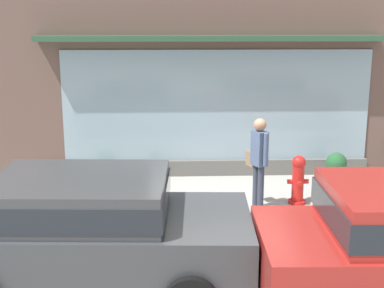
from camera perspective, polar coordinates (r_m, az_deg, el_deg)
ground_plane at (r=9.33m, az=3.29°, el=-8.66°), size 60.00×60.00×0.00m
curb_strip at (r=9.12m, az=3.42°, el=-8.78°), size 14.00×0.24×0.12m
storefront at (r=11.86m, az=1.93°, el=8.66°), size 14.00×0.81×5.15m
fire_hydrant at (r=10.36m, az=11.46°, el=-3.76°), size 0.41×0.38×0.96m
pedestrian_with_handbag at (r=9.79m, az=7.25°, el=-1.36°), size 0.35×0.63×1.74m
parked_car_dark_gray at (r=7.07m, az=-10.96°, el=-8.61°), size 4.14×2.27×1.53m
potted_plant_window_center at (r=11.72m, az=-9.74°, el=-2.84°), size 0.35×0.35×0.51m
potted_plant_window_left at (r=11.55m, az=-4.13°, el=-2.88°), size 0.31×0.31×0.49m
potted_plant_near_hydrant at (r=11.84m, az=15.40°, el=-2.47°), size 0.45×0.45×0.69m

